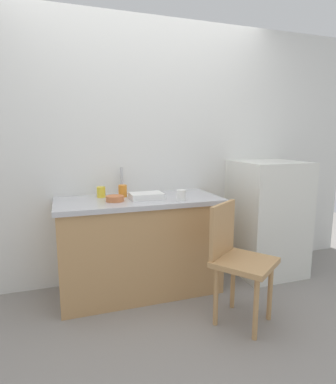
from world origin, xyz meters
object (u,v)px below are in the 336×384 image
object	(u,v)px
cup_white	(181,195)
cup_orange	(123,191)
chair	(237,257)
terracotta_bowl	(115,199)
cup_yellow	(101,192)
dish_tray	(146,196)
refrigerator	(267,218)

from	to	relation	value
cup_white	cup_orange	world-z (taller)	cup_orange
chair	terracotta_bowl	world-z (taller)	terracotta_bowl
terracotta_bowl	cup_yellow	xyz separation A→B (m)	(-0.09, 0.22, 0.02)
terracotta_bowl	dish_tray	bearing A→B (deg)	5.68
terracotta_bowl	cup_orange	size ratio (longest dim) A/B	1.39
chair	dish_tray	xyz separation A→B (m)	(-0.51, 0.66, 0.37)
dish_tray	cup_yellow	world-z (taller)	cup_yellow
refrigerator	terracotta_bowl	bearing A→B (deg)	-177.98
refrigerator	dish_tray	xyz separation A→B (m)	(-1.26, -0.03, 0.30)
chair	dish_tray	bearing A→B (deg)	91.83
cup_yellow	cup_orange	distance (m)	0.19
dish_tray	cup_white	world-z (taller)	cup_white
refrigerator	cup_orange	distance (m)	1.48
chair	cup_white	world-z (taller)	cup_white
terracotta_bowl	cup_white	distance (m)	0.55
refrigerator	chair	size ratio (longest dim) A/B	1.28
chair	terracotta_bowl	distance (m)	1.08
refrigerator	cup_yellow	bearing A→B (deg)	174.26
dish_tray	cup_orange	xyz separation A→B (m)	(-0.18, 0.15, 0.03)
dish_tray	terracotta_bowl	distance (m)	0.28
chair	cup_white	xyz separation A→B (m)	(-0.26, 0.48, 0.39)
refrigerator	terracotta_bowl	world-z (taller)	refrigerator
chair	cup_yellow	size ratio (longest dim) A/B	9.53
terracotta_bowl	cup_orange	xyz separation A→B (m)	(0.10, 0.17, 0.03)
refrigerator	cup_white	distance (m)	1.08
refrigerator	terracotta_bowl	size ratio (longest dim) A/B	7.66
terracotta_bowl	cup_white	size ratio (longest dim) A/B	1.64
chair	refrigerator	bearing A→B (deg)	6.55
cup_yellow	terracotta_bowl	bearing A→B (deg)	-68.52
refrigerator	cup_yellow	xyz separation A→B (m)	(-1.62, 0.16, 0.33)
cup_white	chair	bearing A→B (deg)	-61.96
dish_tray	terracotta_bowl	xyz separation A→B (m)	(-0.28, -0.03, -0.00)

